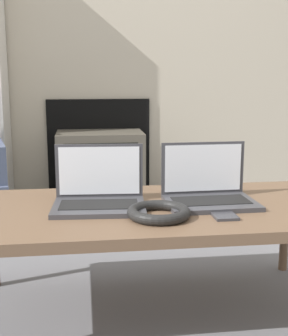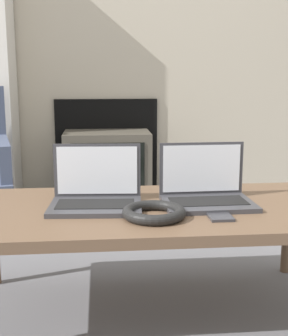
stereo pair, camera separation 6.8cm
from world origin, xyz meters
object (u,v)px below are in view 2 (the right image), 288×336
object	(u,v)px
laptop_right	(206,191)
headphones	(154,212)
phone	(218,215)
laptop_left	(96,193)
tv	(107,164)

from	to	relation	value
laptop_right	headphones	bearing A→B (deg)	-143.51
phone	laptop_left	bearing A→B (deg)	157.79
headphones	phone	world-z (taller)	headphones
laptop_left	phone	bearing A→B (deg)	-18.44
headphones	tv	world-z (taller)	tv
phone	tv	distance (m)	1.79
tv	headphones	bearing A→B (deg)	-86.14
headphones	laptop_left	bearing A→B (deg)	139.52
laptop_left	tv	distance (m)	1.60
laptop_right	headphones	xyz separation A→B (m)	(-0.20, -0.16, -0.03)
laptop_left	laptop_right	distance (m)	0.38
laptop_left	headphones	distance (m)	0.24
laptop_right	phone	xyz separation A→B (m)	(0.01, -0.16, -0.04)
laptop_left	headphones	world-z (taller)	laptop_left
laptop_left	headphones	xyz separation A→B (m)	(0.18, -0.16, -0.03)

